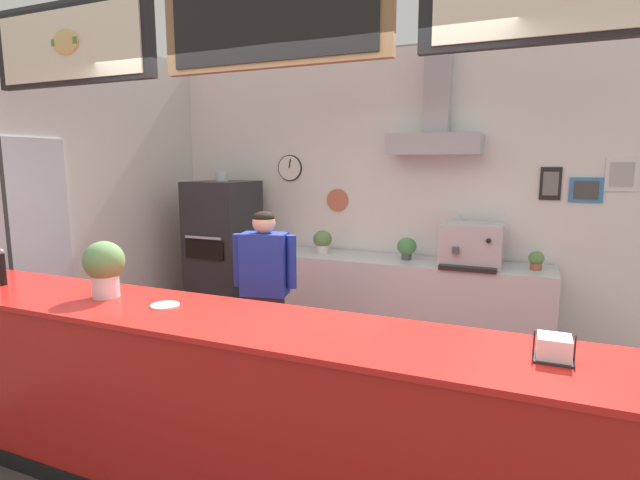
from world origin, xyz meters
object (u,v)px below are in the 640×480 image
(potted_oregano, at_px, (322,241))
(pepper_grinder, at_px, (2,267))
(pizza_oven, at_px, (224,256))
(potted_thyme, at_px, (536,260))
(espresso_machine, at_px, (471,245))
(condiment_plate, at_px, (165,305))
(napkin_holder, at_px, (554,349))
(shop_worker, at_px, (265,295))
(basil_vase, at_px, (104,267))
(potted_basil, at_px, (407,247))

(potted_oregano, relative_size, pepper_grinder, 0.98)
(pizza_oven, bearing_deg, pepper_grinder, -93.11)
(potted_thyme, bearing_deg, espresso_machine, -176.44)
(pepper_grinder, bearing_deg, condiment_plate, 1.18)
(potted_thyme, distance_m, napkin_holder, 2.57)
(napkin_holder, bearing_deg, pizza_oven, 143.97)
(pizza_oven, bearing_deg, napkin_holder, -36.03)
(shop_worker, bearing_deg, espresso_machine, -150.60)
(condiment_plate, xyz_separation_m, napkin_holder, (2.02, 0.03, 0.04))
(condiment_plate, distance_m, basil_vase, 0.51)
(potted_oregano, height_order, napkin_holder, napkin_holder)
(pizza_oven, height_order, condiment_plate, pizza_oven)
(espresso_machine, bearing_deg, pizza_oven, -176.08)
(pepper_grinder, bearing_deg, potted_oregano, 64.88)
(pizza_oven, height_order, pepper_grinder, pizza_oven)
(potted_oregano, xyz_separation_m, potted_thyme, (2.10, -0.01, -0.04))
(napkin_holder, bearing_deg, potted_oregano, 129.62)
(condiment_plate, bearing_deg, shop_worker, 91.73)
(napkin_holder, distance_m, basil_vase, 2.50)
(espresso_machine, relative_size, basil_vase, 1.59)
(shop_worker, distance_m, condiment_plate, 1.25)
(potted_oregano, relative_size, basil_vase, 0.70)
(potted_basil, xyz_separation_m, potted_oregano, (-0.91, 0.00, 0.01))
(potted_oregano, bearing_deg, potted_thyme, -0.20)
(pizza_oven, xyz_separation_m, napkin_holder, (3.24, -2.36, 0.26))
(basil_vase, bearing_deg, napkin_holder, 0.12)
(espresso_machine, height_order, napkin_holder, espresso_machine)
(shop_worker, relative_size, espresso_machine, 2.69)
(espresso_machine, bearing_deg, basil_vase, -126.67)
(potted_oregano, bearing_deg, pizza_oven, -168.57)
(shop_worker, relative_size, napkin_holder, 9.14)
(espresso_machine, xyz_separation_m, pepper_grinder, (-2.77, -2.59, 0.06))
(pizza_oven, bearing_deg, espresso_machine, 3.92)
(pizza_oven, bearing_deg, basil_vase, -72.52)
(potted_basil, relative_size, potted_thyme, 1.30)
(pizza_oven, distance_m, condiment_plate, 2.68)
(pizza_oven, relative_size, condiment_plate, 10.88)
(pizza_oven, relative_size, potted_thyme, 10.41)
(condiment_plate, bearing_deg, pepper_grinder, -178.82)
(espresso_machine, distance_m, basil_vase, 3.17)
(napkin_holder, bearing_deg, pepper_grinder, -179.09)
(pepper_grinder, relative_size, basil_vase, 0.72)
(pepper_grinder, xyz_separation_m, basil_vase, (0.87, 0.05, 0.06))
(potted_basil, bearing_deg, potted_thyme, -0.31)
(condiment_plate, bearing_deg, potted_thyme, 52.61)
(pizza_oven, relative_size, potted_oregano, 7.25)
(potted_basil, xyz_separation_m, condiment_plate, (-0.80, -2.60, 0.02))
(potted_oregano, bearing_deg, shop_worker, -86.91)
(potted_oregano, distance_m, pepper_grinder, 2.91)
(pizza_oven, xyz_separation_m, potted_thyme, (3.20, 0.22, 0.17))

